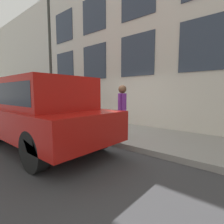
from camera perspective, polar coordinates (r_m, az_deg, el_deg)
ground_plane at (r=5.70m, az=-6.98°, el=-9.25°), size 80.00×80.00×0.00m
sidewalk at (r=6.62m, az=1.56°, el=-6.37°), size 2.65×60.00×0.15m
building_facade at (r=8.02m, az=8.89°, el=23.29°), size 0.33×40.00×7.75m
fire_hydrant at (r=5.80m, az=-3.23°, el=-3.11°), size 0.30×0.42×0.84m
person at (r=5.57m, az=3.36°, el=2.14°), size 0.39×0.26×1.62m
parked_truck_red_near at (r=5.23m, az=-22.66°, el=1.07°), size 1.95×4.74×1.89m
street_lamp at (r=9.03m, az=-19.72°, el=22.36°), size 0.36×0.36×6.44m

